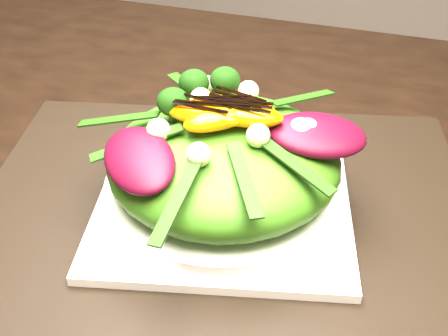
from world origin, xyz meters
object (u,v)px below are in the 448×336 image
(plate_base, at_px, (224,199))
(orange_segment, at_px, (230,109))
(lettuce_mound, at_px, (224,160))
(salad_bowl, at_px, (224,188))
(dining_table, at_px, (20,171))
(placemat, at_px, (224,204))

(plate_base, height_order, orange_segment, orange_segment)
(plate_base, relative_size, lettuce_mound, 1.11)
(orange_segment, bearing_deg, lettuce_mound, -97.20)
(salad_bowl, distance_m, orange_segment, 0.08)
(salad_bowl, bearing_deg, orange_segment, 82.80)
(plate_base, bearing_deg, salad_bowl, 0.00)
(lettuce_mound, bearing_deg, plate_base, -90.00)
(lettuce_mound, bearing_deg, orange_segment, 82.80)
(dining_table, distance_m, lettuce_mound, 0.24)
(plate_base, height_order, lettuce_mound, lettuce_mound)
(dining_table, height_order, orange_segment, dining_table)
(salad_bowl, bearing_deg, dining_table, 177.64)
(placemat, height_order, lettuce_mound, lettuce_mound)
(orange_segment, bearing_deg, placemat, -97.20)
(salad_bowl, relative_size, lettuce_mound, 1.05)
(plate_base, relative_size, salad_bowl, 1.05)
(plate_base, bearing_deg, placemat, 0.00)
(dining_table, bearing_deg, placemat, -2.36)
(dining_table, distance_m, plate_base, 0.24)
(placemat, xyz_separation_m, orange_segment, (0.00, 0.01, 0.10))
(salad_bowl, relative_size, orange_segment, 3.18)
(dining_table, height_order, placemat, dining_table)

